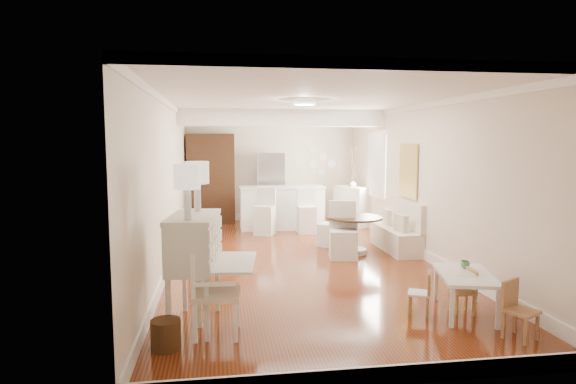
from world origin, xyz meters
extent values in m
plane|color=brown|center=(0.00, 0.00, 0.00)|extent=(9.00, 9.00, 0.00)
cube|color=white|center=(0.00, 0.00, 2.80)|extent=(4.50, 9.00, 0.04)
cube|color=beige|center=(0.00, 4.50, 1.40)|extent=(4.50, 0.04, 2.80)
cube|color=beige|center=(0.00, -4.50, 1.40)|extent=(4.50, 0.04, 2.80)
cube|color=beige|center=(-2.25, 0.00, 1.40)|extent=(0.04, 9.00, 2.80)
cube|color=beige|center=(2.25, 0.00, 1.40)|extent=(0.04, 9.00, 2.80)
cube|color=white|center=(0.00, 2.20, 2.62)|extent=(4.50, 0.45, 0.36)
cube|color=tan|center=(2.21, 0.50, 1.55)|extent=(0.04, 0.84, 1.04)
cube|color=white|center=(2.23, 2.40, 1.55)|extent=(0.04, 1.10, 1.40)
cylinder|color=#381E11|center=(-1.20, 4.48, 1.85)|extent=(0.30, 0.03, 0.30)
cylinder|color=white|center=(0.00, -0.50, 2.75)|extent=(0.36, 0.36, 0.08)
cube|color=silver|center=(-1.70, -2.83, 0.65)|extent=(1.13, 1.15, 1.30)
cube|color=white|center=(-1.45, -3.15, 0.48)|extent=(0.59, 0.59, 0.96)
cylinder|color=#482D16|center=(-1.97, -3.45, 0.15)|extent=(0.34, 0.34, 0.31)
cube|color=silver|center=(1.57, -2.95, 0.26)|extent=(0.85, 1.14, 0.51)
cube|color=tan|center=(1.55, -2.92, 0.28)|extent=(0.29, 0.29, 0.57)
cube|color=#9A7846|center=(1.01, -2.88, 0.27)|extent=(0.35, 0.35, 0.55)
cube|color=#A7754C|center=(1.79, -3.74, 0.32)|extent=(0.42, 0.42, 0.64)
cube|color=silver|center=(1.99, 0.50, 0.49)|extent=(0.52, 1.60, 0.98)
cylinder|color=#422715|center=(1.11, 0.33, 0.36)|extent=(1.10, 1.10, 0.71)
cube|color=white|center=(0.82, 0.03, 0.51)|extent=(0.57, 0.58, 1.03)
cube|color=silver|center=(0.83, 1.07, 0.45)|extent=(0.61, 0.60, 0.90)
cube|color=white|center=(0.10, 3.10, 0.52)|extent=(2.05, 0.65, 1.03)
cube|color=silver|center=(-0.39, 2.41, 0.53)|extent=(0.55, 0.55, 1.06)
cube|color=white|center=(0.59, 2.46, 0.50)|extent=(0.40, 0.40, 1.00)
cube|color=#381E11|center=(-1.60, 4.18, 1.15)|extent=(1.20, 0.60, 2.30)
imported|color=silver|center=(0.30, 4.15, 0.90)|extent=(0.75, 0.65, 1.80)
cube|color=white|center=(1.93, 3.33, 0.49)|extent=(0.84, 1.12, 0.98)
imported|color=#5EA268|center=(1.69, -2.71, 0.56)|extent=(0.15, 0.15, 0.09)
imported|color=white|center=(1.92, 3.28, 1.07)|extent=(0.21, 0.21, 0.18)
camera|label=1|loc=(-1.41, -8.32, 2.13)|focal=30.00mm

